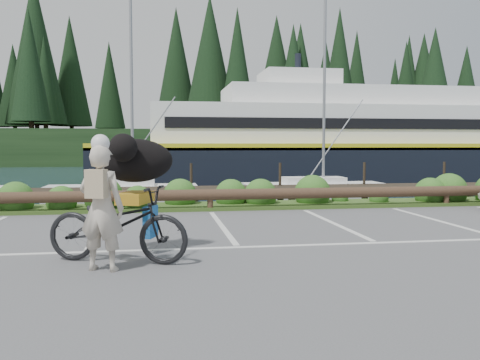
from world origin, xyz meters
The scene contains 7 objects.
ground centered at (0.00, 0.00, 0.00)m, with size 72.00×72.00×0.00m, color #505052.
harbor_backdrop centered at (0.39, 78.47, 0.00)m, with size 170.00×160.00×30.00m.
vegetation_strip centered at (0.00, 5.30, 0.05)m, with size 34.00×1.60×0.10m, color #3D5B21.
log_rail centered at (0.00, 4.60, 0.00)m, with size 32.00×0.30×0.60m, color #443021, non-canonical shape.
bicycle centered at (-2.01, -1.22, 0.59)m, with size 0.79×2.26×1.19m, color black.
cyclist centered at (-2.18, -1.71, 0.91)m, with size 0.66×0.43×1.81m, color beige.
dog centered at (-1.76, -0.53, 1.55)m, with size 1.26×0.62×0.73m, color black.
Camera 1 is at (-1.35, -9.16, 1.82)m, focal length 38.00 mm.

